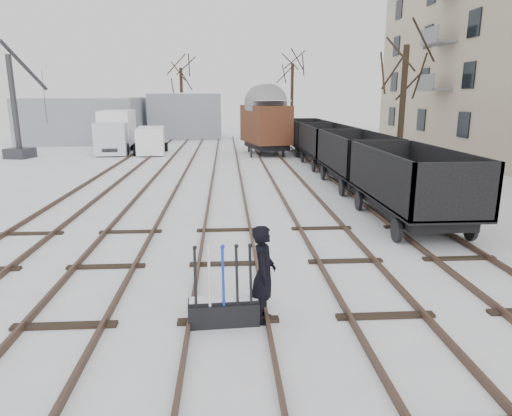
{
  "coord_description": "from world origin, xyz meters",
  "views": [
    {
      "loc": [
        0.01,
        -7.8,
        4.11
      ],
      "look_at": [
        0.78,
        4.07,
        1.2
      ],
      "focal_mm": 32.0,
      "sensor_mm": 36.0,
      "label": 1
    }
  ],
  "objects": [
    {
      "name": "tree_near",
      "position": [
        8.84,
        15.04,
        3.29
      ],
      "size": [
        0.3,
        0.3,
        6.57
      ],
      "primitive_type": "cylinder",
      "color": "black",
      "rests_on": "ground"
    },
    {
      "name": "freight_wagon_a",
      "position": [
        6.0,
        6.49,
        0.94
      ],
      "size": [
        2.42,
        6.05,
        2.47
      ],
      "color": "black",
      "rests_on": "ground"
    },
    {
      "name": "worker",
      "position": [
        0.67,
        0.05,
        0.93
      ],
      "size": [
        0.54,
        0.73,
        1.85
      ],
      "primitive_type": "imported",
      "rotation": [
        0.0,
        0.0,
        1.43
      ],
      "color": "black",
      "rests_on": "ground"
    },
    {
      "name": "shed_left",
      "position": [
        -13.0,
        36.0,
        2.05
      ],
      "size": [
        10.0,
        8.0,
        4.1
      ],
      "color": "gray",
      "rests_on": "ground"
    },
    {
      "name": "freight_wagon_b",
      "position": [
        6.0,
        12.89,
        0.94
      ],
      "size": [
        2.42,
        6.05,
        2.47
      ],
      "color": "black",
      "rests_on": "ground"
    },
    {
      "name": "tree_far_left",
      "position": [
        -4.16,
        37.31,
        3.39
      ],
      "size": [
        0.3,
        0.3,
        6.78
      ],
      "primitive_type": "cylinder",
      "color": "black",
      "rests_on": "ground"
    },
    {
      "name": "lorry",
      "position": [
        -8.32,
        27.8,
        1.6
      ],
      "size": [
        2.59,
        6.96,
        3.1
      ],
      "rotation": [
        0.0,
        0.0,
        0.07
      ],
      "color": "black",
      "rests_on": "ground"
    },
    {
      "name": "box_van_wagon",
      "position": [
        2.87,
        25.58,
        2.27
      ],
      "size": [
        3.76,
        5.56,
        3.89
      ],
      "rotation": [
        0.0,
        0.0,
        0.23
      ],
      "color": "black",
      "rests_on": "ground"
    },
    {
      "name": "panel_van",
      "position": [
        -5.53,
        26.45,
        1.01
      ],
      "size": [
        2.35,
        4.56,
        1.93
      ],
      "rotation": [
        0.0,
        0.0,
        0.11
      ],
      "color": "white",
      "rests_on": "ground"
    },
    {
      "name": "tracks",
      "position": [
        -0.0,
        13.67,
        0.07
      ],
      "size": [
        13.9,
        52.0,
        0.16
      ],
      "color": "black",
      "rests_on": "ground"
    },
    {
      "name": "ground",
      "position": [
        0.0,
        0.0,
        0.0
      ],
      "size": [
        120.0,
        120.0,
        0.0
      ],
      "primitive_type": "plane",
      "color": "white",
      "rests_on": "ground"
    },
    {
      "name": "freight_wagon_c",
      "position": [
        6.0,
        19.29,
        0.94
      ],
      "size": [
        2.42,
        6.05,
        2.47
      ],
      "color": "black",
      "rests_on": "ground"
    },
    {
      "name": "crane",
      "position": [
        -14.19,
        24.75,
        2.03
      ],
      "size": [
        1.87,
        4.61,
        7.72
      ],
      "rotation": [
        0.0,
        0.0,
        -0.25
      ],
      "color": "#2F2F34",
      "rests_on": "ground"
    },
    {
      "name": "freight_wagon_d",
      "position": [
        6.0,
        25.69,
        0.94
      ],
      "size": [
        2.42,
        6.05,
        2.47
      ],
      "color": "black",
      "rests_on": "ground"
    },
    {
      "name": "ground_frame",
      "position": [
        -0.08,
        -0.05,
        0.28
      ],
      "size": [
        1.32,
        0.49,
        1.49
      ],
      "rotation": [
        0.0,
        0.0,
        0.06
      ],
      "color": "black",
      "rests_on": "ground"
    },
    {
      "name": "shed_right",
      "position": [
        -4.0,
        40.0,
        2.25
      ],
      "size": [
        7.0,
        6.0,
        4.5
      ],
      "color": "gray",
      "rests_on": "ground"
    },
    {
      "name": "tree_far_right",
      "position": [
        6.49,
        37.68,
        3.63
      ],
      "size": [
        0.3,
        0.3,
        7.25
      ],
      "primitive_type": "cylinder",
      "color": "black",
      "rests_on": "ground"
    }
  ]
}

